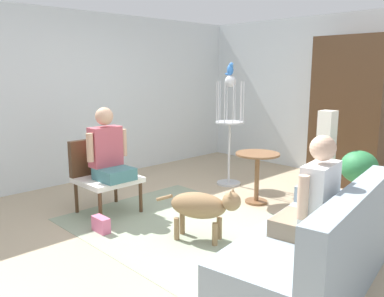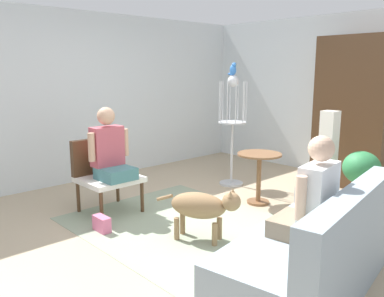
{
  "view_description": "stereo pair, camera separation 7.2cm",
  "coord_description": "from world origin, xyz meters",
  "px_view_note": "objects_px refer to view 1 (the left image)",
  "views": [
    {
      "loc": [
        2.96,
        -2.98,
        1.72
      ],
      "look_at": [
        0.2,
        -0.32,
        0.96
      ],
      "focal_mm": 37.48,
      "sensor_mm": 36.0,
      "label": 1
    },
    {
      "loc": [
        3.01,
        -2.93,
        1.72
      ],
      "look_at": [
        0.2,
        -0.32,
        0.96
      ],
      "focal_mm": 37.48,
      "sensor_mm": 36.0,
      "label": 2
    }
  ],
  "objects_px": {
    "couch": "(316,253)",
    "potted_plant": "(358,174)",
    "armchair": "(102,170)",
    "person_on_couch": "(313,198)",
    "round_end_table": "(257,168)",
    "dog": "(202,206)",
    "person_on_armchair": "(108,151)",
    "armoire_cabinet": "(351,112)",
    "handbag": "(101,225)",
    "column_lamp": "(325,160)",
    "bird_cage_stand": "(230,128)",
    "parrot": "(230,69)"
  },
  "relations": [
    {
      "from": "parrot",
      "to": "armoire_cabinet",
      "type": "relative_size",
      "value": 0.08
    },
    {
      "from": "column_lamp",
      "to": "handbag",
      "type": "height_order",
      "value": "column_lamp"
    },
    {
      "from": "round_end_table",
      "to": "dog",
      "type": "height_order",
      "value": "round_end_table"
    },
    {
      "from": "person_on_couch",
      "to": "column_lamp",
      "type": "xyz_separation_m",
      "value": [
        -0.88,
        1.86,
        -0.14
      ]
    },
    {
      "from": "round_end_table",
      "to": "bird_cage_stand",
      "type": "height_order",
      "value": "bird_cage_stand"
    },
    {
      "from": "dog",
      "to": "person_on_couch",
      "type": "bearing_deg",
      "value": -1.53
    },
    {
      "from": "person_on_armchair",
      "to": "person_on_couch",
      "type": "bearing_deg",
      "value": 4.66
    },
    {
      "from": "parrot",
      "to": "potted_plant",
      "type": "distance_m",
      "value": 2.3
    },
    {
      "from": "round_end_table",
      "to": "column_lamp",
      "type": "bearing_deg",
      "value": 35.02
    },
    {
      "from": "person_on_armchair",
      "to": "armoire_cabinet",
      "type": "height_order",
      "value": "armoire_cabinet"
    },
    {
      "from": "couch",
      "to": "potted_plant",
      "type": "height_order",
      "value": "couch"
    },
    {
      "from": "couch",
      "to": "armoire_cabinet",
      "type": "distance_m",
      "value": 3.39
    },
    {
      "from": "dog",
      "to": "parrot",
      "type": "height_order",
      "value": "parrot"
    },
    {
      "from": "parrot",
      "to": "dog",
      "type": "bearing_deg",
      "value": -56.33
    },
    {
      "from": "column_lamp",
      "to": "handbag",
      "type": "bearing_deg",
      "value": -116.81
    },
    {
      "from": "couch",
      "to": "potted_plant",
      "type": "bearing_deg",
      "value": 104.73
    },
    {
      "from": "armchair",
      "to": "bird_cage_stand",
      "type": "relative_size",
      "value": 0.54
    },
    {
      "from": "round_end_table",
      "to": "potted_plant",
      "type": "relative_size",
      "value": 0.84
    },
    {
      "from": "person_on_armchair",
      "to": "armoire_cabinet",
      "type": "bearing_deg",
      "value": 67.02
    },
    {
      "from": "armchair",
      "to": "handbag",
      "type": "distance_m",
      "value": 0.83
    },
    {
      "from": "armoire_cabinet",
      "to": "handbag",
      "type": "distance_m",
      "value": 3.95
    },
    {
      "from": "couch",
      "to": "dog",
      "type": "bearing_deg",
      "value": 179.63
    },
    {
      "from": "armchair",
      "to": "armoire_cabinet",
      "type": "distance_m",
      "value": 3.7
    },
    {
      "from": "column_lamp",
      "to": "armoire_cabinet",
      "type": "bearing_deg",
      "value": 102.52
    },
    {
      "from": "parrot",
      "to": "person_on_couch",
      "type": "bearing_deg",
      "value": -36.71
    },
    {
      "from": "round_end_table",
      "to": "armoire_cabinet",
      "type": "xyz_separation_m",
      "value": [
        0.41,
        1.71,
        0.63
      ]
    },
    {
      "from": "person_on_couch",
      "to": "parrot",
      "type": "bearing_deg",
      "value": 143.29
    },
    {
      "from": "person_on_couch",
      "to": "handbag",
      "type": "height_order",
      "value": "person_on_couch"
    },
    {
      "from": "round_end_table",
      "to": "parrot",
      "type": "relative_size",
      "value": 3.63
    },
    {
      "from": "dog",
      "to": "potted_plant",
      "type": "xyz_separation_m",
      "value": [
        0.78,
        1.81,
        0.15
      ]
    },
    {
      "from": "dog",
      "to": "column_lamp",
      "type": "xyz_separation_m",
      "value": [
        0.35,
        1.83,
        0.24
      ]
    },
    {
      "from": "bird_cage_stand",
      "to": "column_lamp",
      "type": "xyz_separation_m",
      "value": [
        1.51,
        0.08,
        -0.26
      ]
    },
    {
      "from": "potted_plant",
      "to": "parrot",
      "type": "bearing_deg",
      "value": -178.21
    },
    {
      "from": "person_on_armchair",
      "to": "round_end_table",
      "type": "relative_size",
      "value": 1.27
    },
    {
      "from": "person_on_couch",
      "to": "bird_cage_stand",
      "type": "bearing_deg",
      "value": 143.22
    },
    {
      "from": "bird_cage_stand",
      "to": "armoire_cabinet",
      "type": "relative_size",
      "value": 0.74
    },
    {
      "from": "person_on_couch",
      "to": "bird_cage_stand",
      "type": "xyz_separation_m",
      "value": [
        -2.39,
        1.79,
        0.12
      ]
    },
    {
      "from": "person_on_couch",
      "to": "column_lamp",
      "type": "distance_m",
      "value": 2.07
    },
    {
      "from": "couch",
      "to": "handbag",
      "type": "xyz_separation_m",
      "value": [
        -2.16,
        -0.63,
        -0.22
      ]
    },
    {
      "from": "person_on_armchair",
      "to": "column_lamp",
      "type": "bearing_deg",
      "value": 51.05
    },
    {
      "from": "person_on_couch",
      "to": "parrot",
      "type": "relative_size",
      "value": 4.43
    },
    {
      "from": "couch",
      "to": "round_end_table",
      "type": "xyz_separation_m",
      "value": [
        -1.6,
        1.36,
        0.17
      ]
    },
    {
      "from": "round_end_table",
      "to": "armoire_cabinet",
      "type": "relative_size",
      "value": 0.3
    },
    {
      "from": "armchair",
      "to": "person_on_couch",
      "type": "bearing_deg",
      "value": 4.42
    },
    {
      "from": "person_on_couch",
      "to": "armoire_cabinet",
      "type": "xyz_separation_m",
      "value": [
        -1.15,
        3.09,
        0.35
      ]
    },
    {
      "from": "bird_cage_stand",
      "to": "potted_plant",
      "type": "bearing_deg",
      "value": 1.8
    },
    {
      "from": "parrot",
      "to": "handbag",
      "type": "xyz_separation_m",
      "value": [
        0.27,
        -2.39,
        -1.64
      ]
    },
    {
      "from": "armchair",
      "to": "handbag",
      "type": "height_order",
      "value": "armchair"
    },
    {
      "from": "armchair",
      "to": "round_end_table",
      "type": "xyz_separation_m",
      "value": [
        1.15,
        1.59,
        -0.05
      ]
    },
    {
      "from": "column_lamp",
      "to": "armoire_cabinet",
      "type": "xyz_separation_m",
      "value": [
        -0.27,
        1.23,
        0.49
      ]
    }
  ]
}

